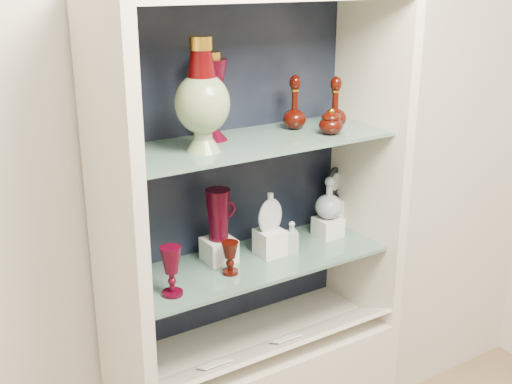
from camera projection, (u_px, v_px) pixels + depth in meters
wall_back at (222, 147)px, 2.22m from camera, size 3.50×0.02×2.80m
cabinet_back_panel at (226, 170)px, 2.22m from camera, size 0.98×0.02×1.15m
cabinet_side_left at (114, 213)px, 1.83m from camera, size 0.04×0.40×1.15m
cabinet_side_right at (367, 162)px, 2.32m from camera, size 0.04×0.40×1.15m
shelf_lower at (253, 262)px, 2.18m from camera, size 0.92×0.34×0.01m
shelf_upper at (253, 142)px, 2.04m from camera, size 0.92×0.34×0.01m
label_ledge at (274, 347)px, 2.16m from camera, size 0.92×0.17×0.09m
label_card_0 at (214, 364)px, 2.04m from camera, size 0.10×0.06×0.03m
label_card_1 at (285, 339)px, 2.18m from camera, size 0.10×0.06×0.03m
pedestal_lamp_left at (112, 115)px, 1.82m from camera, size 0.11×0.11×0.24m
pedestal_lamp_right at (211, 97)px, 2.00m from camera, size 0.13×0.13×0.28m
enamel_urn at (202, 95)px, 1.86m from camera, size 0.21×0.21×0.34m
ruby_decanter_a at (295, 99)px, 2.15m from camera, size 0.11×0.11×0.21m
ruby_decanter_b at (335, 101)px, 2.17m from camera, size 0.10×0.10×0.19m
lidded_bowl at (331, 121)px, 2.10m from camera, size 0.10×0.10×0.09m
cobalt_goblet at (124, 263)px, 1.95m from camera, size 0.09×0.09×0.17m
ruby_goblet_tall at (172, 271)px, 1.92m from camera, size 0.08×0.08×0.16m
ruby_goblet_small at (230, 258)px, 2.06m from camera, size 0.06×0.06×0.11m
riser_ruby_pitcher at (219, 250)px, 2.16m from camera, size 0.10×0.10×0.08m
ruby_pitcher at (218, 215)px, 2.12m from camera, size 0.14×0.10×0.17m
clear_square_bottle at (292, 237)px, 2.21m from camera, size 0.05×0.05×0.12m
riser_flat_flask at (270, 242)px, 2.21m from camera, size 0.09×0.09×0.09m
flat_flask at (270, 211)px, 2.17m from camera, size 0.10×0.05×0.14m
riser_clear_round_decanter at (328, 227)px, 2.37m from camera, size 0.09×0.09×0.07m
clear_round_decanter at (329, 199)px, 2.33m from camera, size 0.13×0.13×0.15m
riser_cameo_medallion at (333, 211)px, 2.48m from camera, size 0.08×0.08×0.10m
cameo_medallion at (334, 183)px, 2.44m from camera, size 0.12×0.08×0.13m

